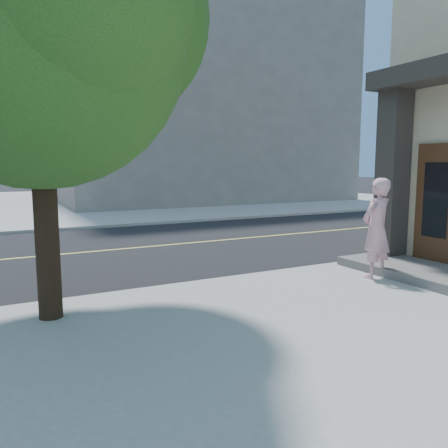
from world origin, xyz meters
TOP-DOWN VIEW (x-y plane):
  - sidewalk_ne at (13.50, 21.50)m, footprint 29.00×25.00m
  - filler_ne at (14.00, 22.00)m, footprint 18.00×16.00m
  - man_on_phone at (8.27, -1.43)m, footprint 0.80×0.60m
  - street_tree at (2.32, -0.92)m, footprint 5.20×4.73m

SIDE VIEW (x-z plane):
  - sidewalk_ne at x=13.50m, z-range 0.00..0.12m
  - man_on_phone at x=8.27m, z-range 0.12..2.11m
  - street_tree at x=2.32m, z-range 1.12..8.02m
  - filler_ne at x=14.00m, z-range 0.12..14.12m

